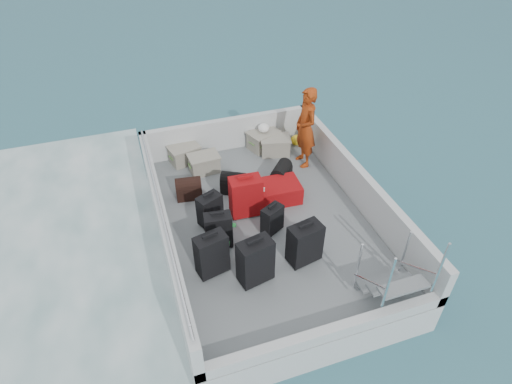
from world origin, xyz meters
TOP-DOWN VIEW (x-y plane):
  - ground at (0.00, 0.00)m, footprint 160.00×160.00m
  - ferry_hull at (0.00, 0.00)m, footprint 3.60×5.00m
  - deck at (0.00, 0.00)m, footprint 3.30×4.70m
  - deck_fittings at (0.35, -0.32)m, footprint 3.60×5.00m
  - suitcase_0 at (-1.16, -0.84)m, footprint 0.52×0.36m
  - suitcase_1 at (-0.92, -0.33)m, footprint 0.45×0.29m
  - suitcase_2 at (-0.93, 0.23)m, footprint 0.47×0.39m
  - suitcase_3 at (-0.60, -1.19)m, footprint 0.55×0.39m
  - suitcase_5 at (-0.28, 0.28)m, footprint 0.56×0.35m
  - suitcase_6 at (0.24, -1.06)m, footprint 0.56×0.40m
  - suitcase_7 at (-0.00, -0.30)m, footprint 0.42×0.36m
  - suitcase_8 at (0.35, 0.48)m, footprint 0.90×0.61m
  - duffel_0 at (-1.13, 1.05)m, footprint 0.50×0.36m
  - duffel_1 at (-0.32, 0.95)m, footprint 0.53×0.47m
  - duffel_2 at (0.64, 0.93)m, footprint 0.53×0.55m
  - crate_0 at (-0.99, 2.20)m, footprint 0.64×0.51m
  - crate_1 at (-0.68, 1.76)m, footprint 0.58×0.42m
  - crate_2 at (0.72, 2.20)m, footprint 0.71×0.60m
  - crate_3 at (0.88, 1.91)m, footprint 0.66×0.53m
  - yellow_bag at (1.45, 2.08)m, footprint 0.28×0.26m
  - white_bag at (0.72, 2.20)m, footprint 0.24×0.24m
  - passenger at (1.30, 1.39)m, footprint 0.39×0.61m

SIDE VIEW (x-z plane):
  - ground at x=0.00m, z-range 0.00..0.00m
  - ferry_hull at x=0.00m, z-range 0.00..0.60m
  - deck at x=0.00m, z-range 0.60..0.62m
  - yellow_bag at x=1.45m, z-range 0.62..0.84m
  - duffel_0 at x=-1.13m, z-range 0.62..0.94m
  - duffel_1 at x=-0.32m, z-range 0.62..0.94m
  - duffel_2 at x=0.64m, z-range 0.62..0.94m
  - crate_1 at x=-0.68m, z-range 0.62..0.96m
  - crate_0 at x=-0.99m, z-range 0.62..0.96m
  - suitcase_8 at x=0.35m, z-range 0.62..0.96m
  - crate_3 at x=0.88m, z-range 0.62..0.97m
  - crate_2 at x=0.72m, z-range 0.62..0.98m
  - suitcase_7 at x=0.00m, z-range 0.62..1.14m
  - suitcase_2 at x=-0.93m, z-range 0.62..1.20m
  - suitcase_1 at x=-0.92m, z-range 0.62..1.26m
  - suitcase_6 at x=0.24m, z-range 0.62..1.32m
  - suitcase_0 at x=-1.16m, z-range 0.62..1.34m
  - deck_fittings at x=0.35m, z-range 0.54..1.44m
  - suitcase_5 at x=-0.28m, z-range 0.62..1.37m
  - suitcase_3 at x=-0.60m, z-range 0.62..1.38m
  - white_bag at x=0.72m, z-range 0.98..1.16m
  - passenger at x=1.30m, z-range 0.62..2.26m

